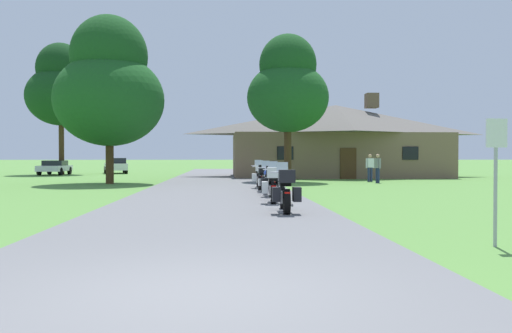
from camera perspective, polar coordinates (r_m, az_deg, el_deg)
The scene contains 16 objects.
ground_plane at distance 25.65m, azimuth -4.17°, elevation -2.32°, with size 500.00×500.00×0.00m, color #56893D.
asphalt_driveway at distance 23.65m, azimuth -4.23°, elevation -2.53°, with size 6.40×80.00×0.06m, color slate.
motorcycle_white_nearest_to_camera at distance 13.77m, azimuth 3.17°, elevation -2.69°, with size 0.74×2.08×1.30m.
motorcycle_blue_second_in_row at distance 16.72m, azimuth 1.87°, elevation -2.02°, with size 0.81×2.08×1.30m.
motorcycle_blue_third_in_row at distance 19.48m, azimuth 1.51°, elevation -1.59°, with size 0.81×2.08×1.30m.
motorcycle_silver_fourth_in_row at distance 22.17m, azimuth 0.66°, elevation -1.24°, with size 0.66×2.08×1.30m.
motorcycle_red_farthest_in_row at distance 24.67m, azimuth 0.36°, elevation -1.03°, with size 0.72×2.08×1.30m.
stone_lodge at distance 40.21m, azimuth 8.58°, elevation 2.85°, with size 16.20×8.63×6.29m.
bystander_white_shirt_near_lodge at distance 32.71m, azimuth 12.19°, elevation 0.02°, with size 0.54×0.29×1.67m.
bystander_gray_shirt_beside_signpost at distance 31.24m, azimuth 12.98°, elevation -0.03°, with size 0.30×0.54×1.67m.
metal_signpost_roadside at distance 9.67m, azimuth 24.44°, elevation 0.05°, with size 0.36×0.06×2.14m.
tree_left_near at distance 30.75m, azimuth -15.53°, elevation 8.28°, with size 6.05×6.05×9.36m.
tree_by_lodge_front at distance 31.77m, azimuth 3.45°, elevation 8.44°, with size 4.86×4.86×8.79m.
tree_left_far at distance 48.21m, azimuth -20.27°, elevation 7.92°, with size 5.83×5.83×11.16m.
parked_white_suv_far_left at distance 49.51m, azimuth -14.90°, elevation 0.17°, with size 2.94×4.91×1.40m.
parked_white_sedan_far_left at distance 47.21m, azimuth -20.87°, elevation -0.07°, with size 1.94×4.22×1.20m.
Camera 1 is at (0.33, -5.60, 1.50)m, focal length 37.11 mm.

